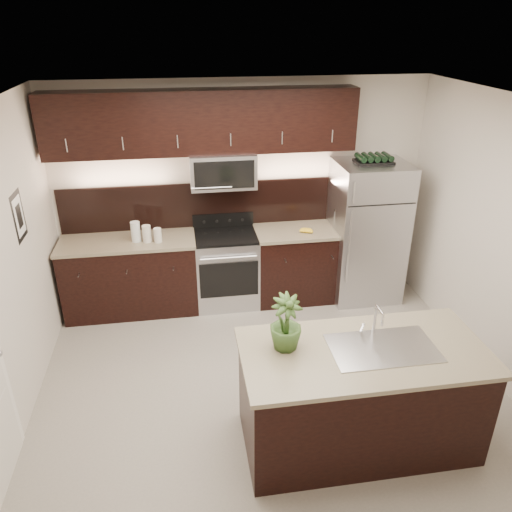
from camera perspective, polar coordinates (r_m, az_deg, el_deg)
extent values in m
plane|color=gray|center=(5.12, 1.63, -14.56)|extent=(4.50, 4.50, 0.00)
cube|color=beige|center=(6.20, -1.59, 7.29)|extent=(4.50, 0.02, 2.70)
cube|color=beige|center=(2.79, 9.91, -19.51)|extent=(4.50, 0.02, 2.70)
cube|color=beige|center=(4.56, -27.18, -2.83)|extent=(0.02, 4.00, 2.70)
cube|color=beige|center=(5.25, 26.76, 0.87)|extent=(0.02, 4.00, 2.70)
cube|color=white|center=(3.95, 2.13, 16.80)|extent=(4.50, 4.00, 0.02)
cube|color=black|center=(5.10, -25.45, 4.14)|extent=(0.01, 0.32, 0.46)
cube|color=white|center=(5.10, -25.42, 4.14)|extent=(0.00, 0.24, 0.36)
cube|color=black|center=(6.26, -14.07, -2.32)|extent=(1.57, 0.62, 0.90)
cube|color=black|center=(6.39, 5.19, -0.98)|extent=(1.16, 0.62, 0.90)
cube|color=#B2B2B7|center=(6.24, -3.40, -1.60)|extent=(0.76, 0.62, 0.90)
cube|color=black|center=(6.04, -3.51, 2.32)|extent=(0.76, 0.60, 0.03)
cube|color=tan|center=(6.06, -14.54, 1.61)|extent=(1.59, 0.65, 0.04)
cube|color=tan|center=(6.20, 5.37, 2.91)|extent=(1.18, 0.65, 0.04)
cube|color=black|center=(6.19, -5.76, 5.86)|extent=(3.49, 0.02, 0.56)
cube|color=#B2B2B7|center=(5.88, -3.83, 9.78)|extent=(0.76, 0.40, 0.40)
cube|color=black|center=(5.78, -6.12, 15.00)|extent=(3.49, 0.33, 0.70)
cube|color=black|center=(4.39, 11.69, -15.63)|extent=(1.90, 0.90, 0.90)
cube|color=tan|center=(4.10, 12.28, -10.68)|extent=(1.96, 0.96, 0.04)
cube|color=silver|center=(4.14, 14.29, -10.11)|extent=(0.84, 0.50, 0.01)
cylinder|color=silver|center=(4.23, 13.39, -7.24)|extent=(0.03, 0.03, 0.24)
cylinder|color=silver|center=(4.10, 13.96, -6.00)|extent=(0.02, 0.14, 0.02)
cylinder|color=silver|center=(4.07, 14.25, -7.10)|extent=(0.02, 0.02, 0.10)
cube|color=#B2B2B7|center=(6.40, 12.49, 2.73)|extent=(0.85, 0.76, 1.76)
cube|color=black|center=(6.11, 13.29, 10.45)|extent=(0.43, 0.27, 0.03)
cylinder|color=black|center=(6.04, 11.85, 10.91)|extent=(0.07, 0.25, 0.07)
cylinder|color=black|center=(6.07, 12.60, 10.91)|extent=(0.07, 0.25, 0.07)
cylinder|color=black|center=(6.10, 13.34, 10.91)|extent=(0.07, 0.25, 0.07)
cylinder|color=black|center=(6.13, 14.07, 10.91)|extent=(0.07, 0.25, 0.07)
cylinder|color=black|center=(6.16, 14.79, 10.91)|extent=(0.07, 0.25, 0.07)
imported|color=#304D1E|center=(3.90, 3.42, -7.63)|extent=(0.33, 0.33, 0.46)
cylinder|color=silver|center=(5.95, -13.59, 2.72)|extent=(0.11, 0.11, 0.24)
cylinder|color=silver|center=(5.91, -12.38, 2.51)|extent=(0.10, 0.10, 0.20)
cylinder|color=silver|center=(5.88, -11.16, 2.35)|extent=(0.09, 0.09, 0.17)
cylinder|color=silver|center=(6.22, 9.43, 4.07)|extent=(0.11, 0.11, 0.22)
cylinder|color=silver|center=(6.17, 9.51, 5.13)|extent=(0.12, 0.12, 0.02)
cylinder|color=silver|center=(6.16, 9.55, 5.61)|extent=(0.01, 0.01, 0.09)
ellipsoid|color=yellow|center=(6.10, 5.37, 3.01)|extent=(0.20, 0.18, 0.05)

